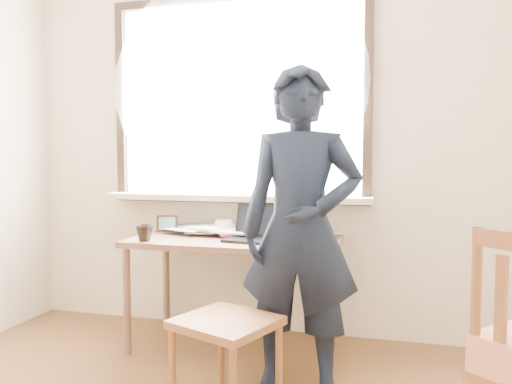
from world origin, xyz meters
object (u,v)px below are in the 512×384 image
(mug_dark, at_px, (145,233))
(work_chair, at_px, (226,333))
(desk, at_px, (235,250))
(person, at_px, (301,231))
(laptop, at_px, (256,232))
(mug_white, at_px, (224,227))

(mug_dark, height_order, work_chair, mug_dark)
(desk, distance_m, person, 0.73)
(laptop, distance_m, mug_white, 0.32)
(desk, height_order, mug_dark, mug_dark)
(mug_dark, bearing_deg, mug_white, 45.71)
(work_chair, bearing_deg, mug_dark, 143.35)
(mug_white, bearing_deg, desk, -50.58)
(mug_dark, xyz_separation_m, person, (1.00, -0.25, 0.09))
(mug_dark, bearing_deg, laptop, 18.00)
(desk, xyz_separation_m, mug_white, (-0.12, 0.15, 0.12))
(desk, distance_m, mug_white, 0.22)
(laptop, relative_size, mug_white, 2.92)
(laptop, xyz_separation_m, person, (0.36, -0.46, 0.08))
(laptop, xyz_separation_m, work_chair, (0.05, -0.72, -0.38))
(work_chair, bearing_deg, mug_white, 109.00)
(desk, height_order, mug_white, mug_white)
(laptop, height_order, work_chair, laptop)
(desk, bearing_deg, mug_white, 129.42)
(desk, bearing_deg, person, -44.46)
(desk, height_order, person, person)
(mug_dark, height_order, person, person)
(desk, xyz_separation_m, work_chair, (0.19, -0.75, -0.25))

